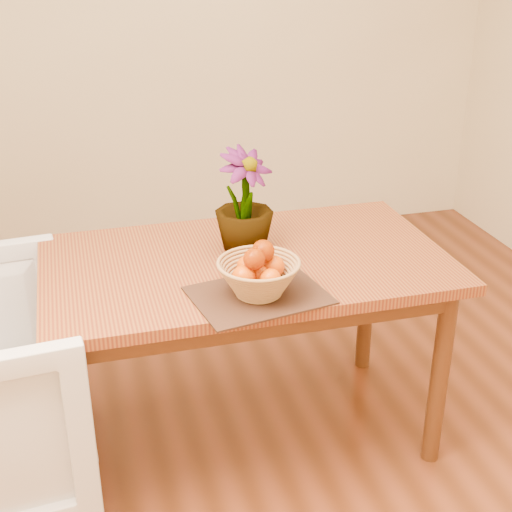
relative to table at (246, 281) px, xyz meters
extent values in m
plane|color=brown|center=(0.00, -0.30, -0.66)|extent=(4.50, 4.50, 0.00)
cube|color=#F7E7BC|center=(0.00, 1.95, 0.69)|extent=(4.00, 0.02, 2.70)
cube|color=brown|center=(0.00, 0.00, 0.07)|extent=(1.40, 0.80, 0.04)
cube|color=#472610|center=(0.00, 0.00, 0.01)|extent=(1.28, 0.68, 0.08)
cylinder|color=#472610|center=(-0.62, -0.32, -0.31)|extent=(0.06, 0.06, 0.71)
cylinder|color=#472610|center=(0.62, -0.32, -0.31)|extent=(0.06, 0.06, 0.71)
cylinder|color=#472610|center=(-0.62, 0.32, -0.31)|extent=(0.06, 0.06, 0.71)
cylinder|color=#472610|center=(0.62, 0.32, -0.31)|extent=(0.06, 0.06, 0.71)
cube|color=#361D13|center=(-0.03, -0.28, 0.09)|extent=(0.45, 0.37, 0.01)
cylinder|color=#A87B46|center=(-0.03, -0.28, 0.10)|extent=(0.13, 0.13, 0.01)
sphere|color=#D84803|center=(-0.03, -0.28, 0.17)|extent=(0.06, 0.06, 0.06)
sphere|color=#D84803|center=(0.02, -0.25, 0.17)|extent=(0.07, 0.07, 0.07)
sphere|color=#D84803|center=(-0.05, -0.22, 0.17)|extent=(0.06, 0.06, 0.06)
sphere|color=#D84803|center=(-0.08, -0.30, 0.17)|extent=(0.07, 0.07, 0.07)
sphere|color=#D84803|center=(-0.01, -0.33, 0.17)|extent=(0.06, 0.06, 0.06)
sphere|color=#D84803|center=(-0.01, -0.25, 0.23)|extent=(0.07, 0.07, 0.07)
sphere|color=#D84803|center=(-0.05, -0.30, 0.23)|extent=(0.07, 0.07, 0.07)
sphere|color=#D84803|center=(-0.01, -0.25, 0.23)|extent=(0.07, 0.07, 0.07)
sphere|color=#D84803|center=(-0.05, -0.30, 0.23)|extent=(0.07, 0.07, 0.07)
imported|color=#1A4A15|center=(0.01, 0.08, 0.27)|extent=(0.28, 0.28, 0.37)
camera|label=1|loc=(-0.56, -2.17, 1.14)|focal=50.00mm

